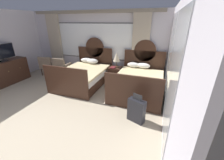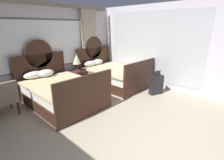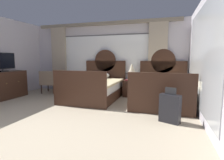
{
  "view_description": "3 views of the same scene",
  "coord_description": "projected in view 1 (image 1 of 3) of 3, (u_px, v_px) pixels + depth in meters",
  "views": [
    {
      "loc": [
        2.77,
        -1.31,
        2.29
      ],
      "look_at": [
        1.5,
        2.3,
        0.67
      ],
      "focal_mm": 22.55,
      "sensor_mm": 36.0,
      "label": 1
    },
    {
      "loc": [
        -2.09,
        -0.76,
        2.02
      ],
      "look_at": [
        0.89,
        2.01,
        0.7
      ],
      "focal_mm": 26.9,
      "sensor_mm": 36.0,
      "label": 2
    },
    {
      "loc": [
        2.28,
        -2.18,
        1.34
      ],
      "look_at": [
        0.94,
        2.15,
        0.77
      ],
      "focal_mm": 28.16,
      "sensor_mm": 36.0,
      "label": 3
    }
  ],
  "objects": [
    {
      "name": "book_on_nightstand",
      "position": [
        113.0,
        67.0,
        5.55
      ],
      "size": [
        0.18,
        0.26,
        0.03
      ],
      "color": "maroon",
      "rests_on": "nightstand_between_beds"
    },
    {
      "name": "bed_near_mirror",
      "position": [
        139.0,
        82.0,
        4.81
      ],
      "size": [
        1.57,
        2.21,
        1.65
      ],
      "color": "#382116",
      "rests_on": "ground_plane"
    },
    {
      "name": "ground_plane",
      "position": [
        6.0,
        142.0,
        2.88
      ],
      "size": [
        24.0,
        24.0,
        0.0
      ],
      "primitive_type": "plane",
      "color": "tan"
    },
    {
      "name": "dresser_minibar",
      "position": [
        4.0,
        73.0,
        5.35
      ],
      "size": [
        0.52,
        1.74,
        0.9
      ],
      "color": "#382116",
      "rests_on": "ground_plane"
    },
    {
      "name": "suitcase_on_floor",
      "position": [
        136.0,
        110.0,
        3.38
      ],
      "size": [
        0.45,
        0.32,
        0.74
      ],
      "color": "black",
      "rests_on": "ground_plane"
    },
    {
      "name": "armchair_by_window_left",
      "position": [
        61.0,
        66.0,
        6.08
      ],
      "size": [
        0.61,
        0.61,
        0.85
      ],
      "color": "#84705B",
      "rests_on": "ground_plane"
    },
    {
      "name": "bed_near_window",
      "position": [
        84.0,
        75.0,
        5.46
      ],
      "size": [
        1.57,
        2.21,
        1.65
      ],
      "color": "#382116",
      "rests_on": "ground_plane"
    },
    {
      "name": "wall_right_mirror",
      "position": [
        173.0,
        68.0,
        3.04
      ],
      "size": [
        0.08,
        4.88,
        2.7
      ],
      "color": "silver",
      "rests_on": "ground_plane"
    },
    {
      "name": "nightstand_between_beds",
      "position": [
        115.0,
        74.0,
        5.73
      ],
      "size": [
        0.48,
        0.5,
        0.57
      ],
      "color": "#382116",
      "rests_on": "ground_plane"
    },
    {
      "name": "wall_back_window",
      "position": [
        94.0,
        43.0,
        6.05
      ],
      "size": [
        6.04,
        0.22,
        2.7
      ],
      "color": "silver",
      "rests_on": "ground_plane"
    },
    {
      "name": "table_lamp_on_nightstand",
      "position": [
        116.0,
        57.0,
        5.49
      ],
      "size": [
        0.27,
        0.27,
        0.58
      ],
      "color": "brown",
      "rests_on": "nightstand_between_beds"
    },
    {
      "name": "tv_flatscreen",
      "position": [
        1.0,
        53.0,
        5.12
      ],
      "size": [
        0.2,
        0.97,
        0.61
      ],
      "color": "black",
      "rests_on": "dresser_minibar"
    },
    {
      "name": "armchair_by_window_centre",
      "position": [
        48.0,
        65.0,
        6.31
      ],
      "size": [
        0.66,
        0.66,
        0.85
      ],
      "color": "#84705B",
      "rests_on": "ground_plane"
    }
  ]
}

